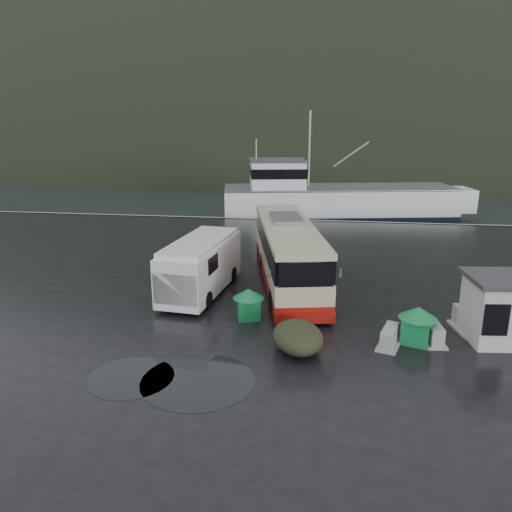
# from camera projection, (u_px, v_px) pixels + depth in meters

# --- Properties ---
(ground) EXTENTS (160.00, 160.00, 0.00)m
(ground) POSITION_uv_depth(u_px,v_px,m) (232.00, 314.00, 20.94)
(ground) COLOR black
(ground) RESTS_ON ground
(harbor_water) EXTENTS (300.00, 180.00, 0.02)m
(harbor_water) POSITION_uv_depth(u_px,v_px,m) (313.00, 149.00, 125.81)
(harbor_water) COLOR black
(harbor_water) RESTS_ON ground
(quay_edge) EXTENTS (160.00, 0.60, 1.50)m
(quay_edge) POSITION_uv_depth(u_px,v_px,m) (278.00, 219.00, 40.01)
(quay_edge) COLOR #999993
(quay_edge) RESTS_ON ground
(headland) EXTENTS (780.00, 540.00, 570.00)m
(headland) POSITION_uv_depth(u_px,v_px,m) (340.00, 132.00, 257.93)
(headland) COLOR black
(headland) RESTS_ON ground
(coach_bus) EXTENTS (5.09, 11.66, 3.20)m
(coach_bus) POSITION_uv_depth(u_px,v_px,m) (287.00, 282.00, 24.93)
(coach_bus) COLOR #BEB38F
(coach_bus) RESTS_ON ground
(white_van) EXTENTS (2.82, 6.42, 2.60)m
(white_van) POSITION_uv_depth(u_px,v_px,m) (202.00, 293.00, 23.45)
(white_van) COLOR white
(white_van) RESTS_ON ground
(waste_bin_left) EXTENTS (1.13, 1.13, 1.28)m
(waste_bin_left) POSITION_uv_depth(u_px,v_px,m) (249.00, 318.00, 20.49)
(waste_bin_left) COLOR #15793F
(waste_bin_left) RESTS_ON ground
(waste_bin_right) EXTENTS (1.29, 1.29, 1.40)m
(waste_bin_right) POSITION_uv_depth(u_px,v_px,m) (416.00, 343.00, 18.28)
(waste_bin_right) COLOR #15793F
(waste_bin_right) RESTS_ON ground
(dome_tent) EXTENTS (2.32, 2.83, 0.97)m
(dome_tent) POSITION_uv_depth(u_px,v_px,m) (298.00, 349.00, 17.74)
(dome_tent) COLOR #2A2E1C
(dome_tent) RESTS_ON ground
(ticket_kiosk) EXTENTS (3.41, 2.73, 2.48)m
(ticket_kiosk) POSITION_uv_depth(u_px,v_px,m) (505.00, 340.00, 18.48)
(ticket_kiosk) COLOR silver
(ticket_kiosk) RESTS_ON ground
(jersey_barrier_a) EXTENTS (1.10, 1.56, 0.71)m
(jersey_barrier_a) POSITION_uv_depth(u_px,v_px,m) (389.00, 346.00, 18.02)
(jersey_barrier_a) COLOR #999993
(jersey_barrier_a) RESTS_ON ground
(jersey_barrier_b) EXTENTS (0.88, 1.53, 0.73)m
(jersey_barrier_b) POSITION_uv_depth(u_px,v_px,m) (432.00, 342.00, 18.35)
(jersey_barrier_b) COLOR #999993
(jersey_barrier_b) RESTS_ON ground
(jersey_barrier_c) EXTENTS (1.13, 1.80, 0.84)m
(jersey_barrier_c) POSITION_uv_depth(u_px,v_px,m) (466.00, 330.00, 19.31)
(jersey_barrier_c) COLOR #999993
(jersey_barrier_c) RESTS_ON ground
(fishing_trawler) EXTENTS (25.08, 9.90, 9.80)m
(fishing_trawler) POSITION_uv_depth(u_px,v_px,m) (338.00, 207.00, 45.71)
(fishing_trawler) COLOR white
(fishing_trawler) RESTS_ON ground
(puddles) EXTENTS (7.25, 14.68, 0.01)m
(puddles) POSITION_uv_depth(u_px,v_px,m) (227.00, 331.00, 19.21)
(puddles) COLOR black
(puddles) RESTS_ON ground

